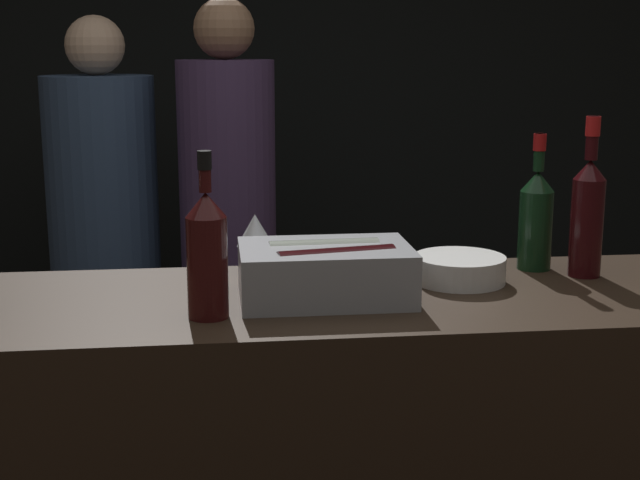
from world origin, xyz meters
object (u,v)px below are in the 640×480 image
object	(u,v)px
person_in_hoodie	(228,219)
person_blond_tee	(104,227)
wine_glass	(255,232)
red_wine_bottle_burgundy	(536,216)
red_wine_bottle_tall	(588,212)
bowl_white	(459,268)
ice_bin_with_bottles	(326,270)
red_wine_bottle_black_foil	(207,252)

from	to	relation	value
person_in_hoodie	person_blond_tee	world-z (taller)	person_in_hoodie
wine_glass	person_blond_tee	distance (m)	1.30
red_wine_bottle_burgundy	red_wine_bottle_tall	size ratio (longest dim) A/B	0.88
red_wine_bottle_tall	bowl_white	bearing A→B (deg)	-176.31
wine_glass	person_in_hoodie	distance (m)	1.06
ice_bin_with_bottles	red_wine_bottle_black_foil	bearing A→B (deg)	-157.46
bowl_white	red_wine_bottle_tall	size ratio (longest dim) A/B	0.56
ice_bin_with_bottles	wine_glass	bearing A→B (deg)	120.15
bowl_white	ice_bin_with_bottles	bearing A→B (deg)	-162.27
ice_bin_with_bottles	red_wine_bottle_tall	xyz separation A→B (m)	(0.64, 0.12, 0.09)
wine_glass	bowl_white	bearing A→B (deg)	-16.67
wine_glass	person_blond_tee	size ratio (longest dim) A/B	0.09
red_wine_bottle_burgundy	person_in_hoodie	distance (m)	1.32
person_in_hoodie	ice_bin_with_bottles	bearing A→B (deg)	-33.87
wine_glass	red_wine_bottle_burgundy	distance (m)	0.69
ice_bin_with_bottles	wine_glass	size ratio (longest dim) A/B	2.56
red_wine_bottle_black_foil	person_in_hoodie	size ratio (longest dim) A/B	0.19
person_blond_tee	bowl_white	bearing A→B (deg)	107.10
bowl_white	person_blond_tee	distance (m)	1.65
bowl_white	person_in_hoodie	bearing A→B (deg)	113.71
bowl_white	wine_glass	bearing A→B (deg)	163.33
ice_bin_with_bottles	red_wine_bottle_black_foil	xyz separation A→B (m)	(-0.26, -0.11, 0.07)
red_wine_bottle_black_foil	red_wine_bottle_burgundy	xyz separation A→B (m)	(0.80, 0.31, -0.00)
ice_bin_with_bottles	bowl_white	size ratio (longest dim) A/B	1.73
red_wine_bottle_tall	ice_bin_with_bottles	bearing A→B (deg)	-168.97
red_wine_bottle_black_foil	person_in_hoodie	world-z (taller)	person_in_hoodie
person_in_hoodie	person_blond_tee	size ratio (longest dim) A/B	1.03
person_blond_tee	wine_glass	bearing A→B (deg)	93.81
red_wine_bottle_tall	person_blond_tee	bearing A→B (deg)	134.68
wine_glass	red_wine_bottle_burgundy	xyz separation A→B (m)	(0.69, -0.04, 0.03)
ice_bin_with_bottles	wine_glass	distance (m)	0.29
person_in_hoodie	red_wine_bottle_burgundy	bearing A→B (deg)	-8.10
red_wine_bottle_tall	wine_glass	bearing A→B (deg)	171.26
person_blond_tee	ice_bin_with_bottles	bearing A→B (deg)	95.09
wine_glass	red_wine_bottle_black_foil	bearing A→B (deg)	-107.78
bowl_white	wine_glass	world-z (taller)	wine_glass
ice_bin_with_bottles	bowl_white	distance (m)	0.35
person_blond_tee	red_wine_bottle_burgundy	bearing A→B (deg)	115.01
bowl_white	person_blond_tee	world-z (taller)	person_blond_tee
red_wine_bottle_tall	person_in_hoodie	size ratio (longest dim) A/B	0.22
bowl_white	red_wine_bottle_black_foil	size ratio (longest dim) A/B	0.63
bowl_white	red_wine_bottle_black_foil	xyz separation A→B (m)	(-0.58, -0.21, 0.10)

